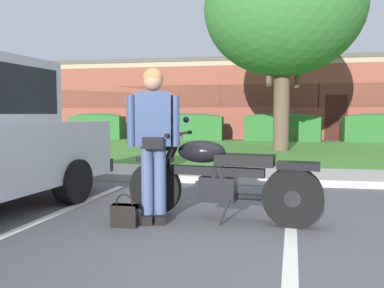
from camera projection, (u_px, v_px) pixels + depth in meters
name	position (u px, v px, depth m)	size (l,w,h in m)	color
ground_plane	(252.00, 242.00, 3.56)	(140.00, 140.00, 0.00)	#4C4C51
curb_strip	(255.00, 181.00, 6.51)	(60.00, 0.20, 0.12)	#ADA89E
concrete_walk	(255.00, 174.00, 7.35)	(60.00, 1.50, 0.08)	#ADA89E
grass_lawn	(257.00, 150.00, 12.29)	(60.00, 8.57, 0.06)	#478433
stall_stripe_0	(33.00, 223.00, 4.17)	(0.12, 4.40, 0.01)	silver
stall_stripe_1	(291.00, 237.00, 3.70)	(0.12, 4.40, 0.01)	silver
motorcycle	(227.00, 178.00, 4.25)	(2.24, 0.82, 1.26)	black
rider_person	(153.00, 134.00, 4.14)	(0.56, 0.35, 1.70)	black
handbag	(125.00, 213.00, 4.05)	(0.28, 0.13, 0.36)	black
shade_tree	(283.00, 9.00, 11.66)	(4.89, 4.89, 6.54)	brown
hedge_left	(97.00, 126.00, 17.81)	(2.50, 0.90, 1.24)	#286028
hedge_center_left	(185.00, 126.00, 17.09)	(3.39, 0.90, 1.24)	#286028
hedge_center_right	(281.00, 127.00, 16.36)	(3.18, 0.90, 1.24)	#286028
brick_building	(227.00, 101.00, 22.45)	(27.05, 8.68, 3.97)	brown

